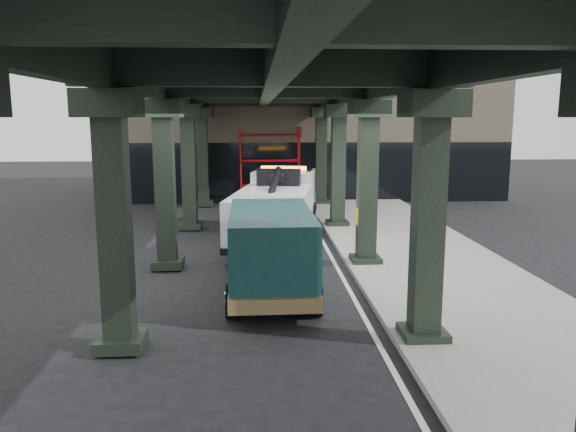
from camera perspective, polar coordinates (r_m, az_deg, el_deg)
name	(u,v)px	position (r m, az deg, el deg)	size (l,w,h in m)	color
ground	(284,287)	(15.25, -0.39, -7.18)	(90.00, 90.00, 0.00)	black
sidewalk	(426,263)	(17.91, 13.85, -4.61)	(5.00, 40.00, 0.15)	gray
lane_stripe	(336,266)	(17.32, 4.92, -5.09)	(0.12, 38.00, 0.01)	silver
viaduct	(267,83)	(16.58, -2.19, 13.30)	(7.40, 32.00, 6.40)	black
building	(300,126)	(34.66, 1.24, 9.16)	(22.00, 10.00, 8.00)	#C6B793
scaffolding	(270,164)	(29.30, -1.86, 5.30)	(3.08, 0.88, 4.00)	red
tow_truck	(278,205)	(20.52, -1.04, 1.12)	(3.59, 8.59, 2.74)	black
towed_van	(271,248)	(14.37, -1.78, -3.32)	(2.28, 5.51, 2.22)	#103A3A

